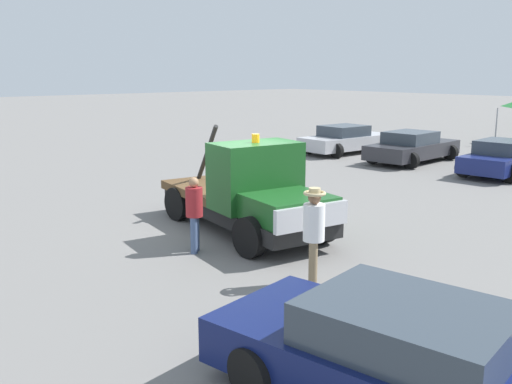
% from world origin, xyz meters
% --- Properties ---
extents(ground_plane, '(160.00, 160.00, 0.00)m').
position_xyz_m(ground_plane, '(0.00, 0.00, 0.00)').
color(ground_plane, slate).
extents(tow_truck, '(5.80, 2.79, 2.51)m').
position_xyz_m(tow_truck, '(0.34, -0.05, 0.95)').
color(tow_truck, black).
rests_on(tow_truck, ground).
extents(foreground_car, '(5.49, 2.81, 1.34)m').
position_xyz_m(foreground_car, '(7.37, -3.48, 0.65)').
color(foreground_car, '#0F194C').
rests_on(foreground_car, ground).
extents(person_near_truck, '(0.41, 0.41, 1.84)m').
position_xyz_m(person_near_truck, '(3.71, -1.39, 1.08)').
color(person_near_truck, '#847051').
rests_on(person_near_truck, ground).
extents(person_at_hood, '(0.37, 0.37, 1.66)m').
position_xyz_m(person_at_hood, '(0.67, -1.90, 0.96)').
color(person_at_hood, '#475B84').
rests_on(person_at_hood, ground).
extents(parked_car_silver, '(2.60, 4.92, 1.34)m').
position_xyz_m(parked_car_silver, '(-7.20, 12.39, 0.65)').
color(parked_car_silver, '#B7B7BC').
rests_on(parked_car_silver, ground).
extents(parked_car_charcoal, '(2.72, 4.96, 1.34)m').
position_xyz_m(parked_car_charcoal, '(-3.52, 12.40, 0.65)').
color(parked_car_charcoal, '#2D2D33').
rests_on(parked_car_charcoal, ground).
extents(parked_car_navy, '(2.65, 4.65, 1.34)m').
position_xyz_m(parked_car_navy, '(0.53, 12.37, 0.65)').
color(parked_car_navy, navy).
rests_on(parked_car_navy, ground).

